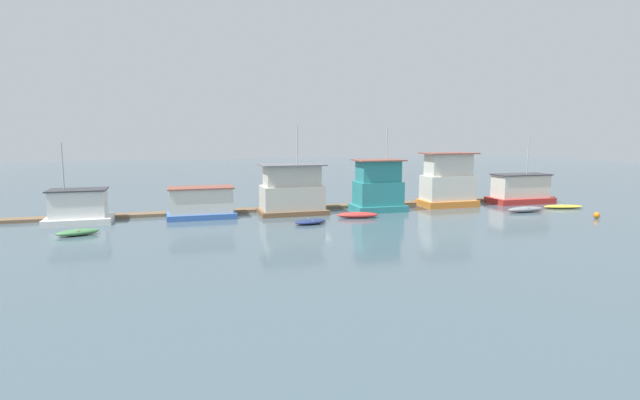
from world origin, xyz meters
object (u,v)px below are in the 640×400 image
at_px(dinghy_yellow, 563,206).
at_px(houseboat_orange, 448,182).
at_px(houseboat_teal, 378,188).
at_px(dinghy_green, 78,232).
at_px(buoy_orange, 597,215).
at_px(houseboat_blue, 201,203).
at_px(dinghy_red, 358,215).
at_px(houseboat_red, 520,189).
at_px(houseboat_brown, 292,191).
at_px(dinghy_grey, 526,209).
at_px(dinghy_navy, 310,222).
at_px(houseboat_white, 79,208).

bearing_deg(dinghy_yellow, houseboat_orange, 155.72).
xyz_separation_m(houseboat_teal, dinghy_green, (-26.78, -4.71, -2.08)).
bearing_deg(houseboat_orange, buoy_orange, -49.36).
bearing_deg(houseboat_blue, dinghy_red, -16.23).
distance_m(houseboat_red, buoy_orange, 10.60).
distance_m(dinghy_green, dinghy_yellow, 45.91).
relative_size(houseboat_blue, houseboat_red, 0.85).
bearing_deg(houseboat_red, houseboat_blue, -179.88).
relative_size(houseboat_brown, houseboat_orange, 1.44).
bearing_deg(dinghy_yellow, houseboat_brown, 170.51).
bearing_deg(dinghy_yellow, dinghy_grey, -170.04).
bearing_deg(houseboat_teal, dinghy_navy, -148.65).
relative_size(houseboat_brown, dinghy_red, 2.10).
height_order(houseboat_teal, dinghy_grey, houseboat_teal).
distance_m(dinghy_red, dinghy_grey, 17.20).
height_order(dinghy_navy, dinghy_yellow, dinghy_navy).
bearing_deg(dinghy_navy, houseboat_blue, 146.39).
bearing_deg(houseboat_orange, houseboat_teal, -173.74).
distance_m(houseboat_teal, houseboat_orange, 8.45).
distance_m(houseboat_white, dinghy_red, 24.54).
xyz_separation_m(houseboat_blue, dinghy_navy, (8.80, -5.85, -1.16)).
distance_m(houseboat_brown, dinghy_red, 6.89).
distance_m(dinghy_green, buoy_orange, 44.61).
relative_size(houseboat_teal, buoy_orange, 14.42).
bearing_deg(houseboat_brown, dinghy_green, -163.30).
bearing_deg(houseboat_white, houseboat_teal, -1.97).
bearing_deg(dinghy_green, buoy_orange, -6.49).
height_order(houseboat_brown, buoy_orange, houseboat_brown).
xyz_separation_m(houseboat_white, houseboat_teal, (27.56, -0.95, 0.96)).
bearing_deg(houseboat_red, dinghy_navy, -167.12).
relative_size(houseboat_red, dinghy_navy, 2.35).
relative_size(houseboat_brown, houseboat_teal, 1.02).
relative_size(houseboat_teal, houseboat_red, 1.14).
bearing_deg(houseboat_teal, dinghy_yellow, -11.58).
bearing_deg(houseboat_blue, houseboat_brown, 0.06).
bearing_deg(houseboat_teal, dinghy_green, -170.03).
relative_size(houseboat_red, dinghy_green, 2.23).
bearing_deg(houseboat_red, houseboat_white, 179.80).
distance_m(houseboat_white, houseboat_red, 45.03).
bearing_deg(dinghy_yellow, buoy_orange, -105.12).
xyz_separation_m(dinghy_green, buoy_orange, (44.32, -5.04, 0.04)).
height_order(dinghy_green, dinghy_navy, dinghy_green).
distance_m(houseboat_red, dinghy_yellow, 5.16).
height_order(houseboat_red, dinghy_green, houseboat_red).
bearing_deg(houseboat_brown, houseboat_orange, 0.65).
relative_size(houseboat_blue, dinghy_red, 1.54).
bearing_deg(houseboat_brown, dinghy_red, -37.50).
height_order(houseboat_orange, houseboat_red, houseboat_red).
bearing_deg(dinghy_grey, houseboat_white, 171.98).
height_order(houseboat_white, dinghy_grey, houseboat_white).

